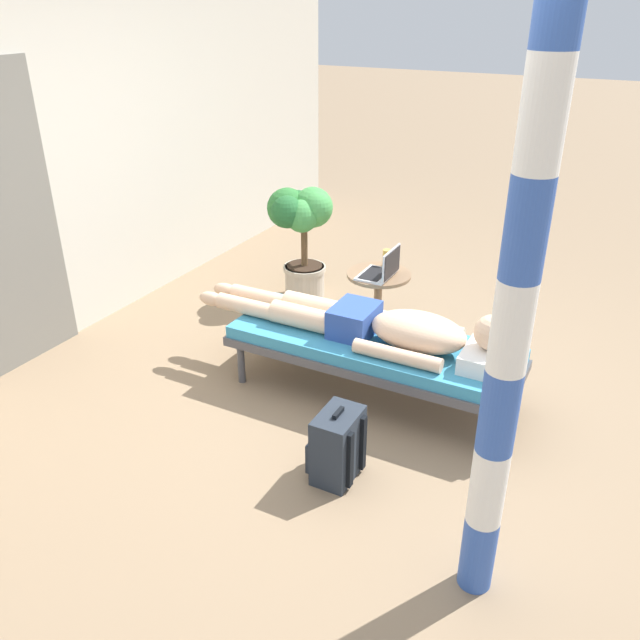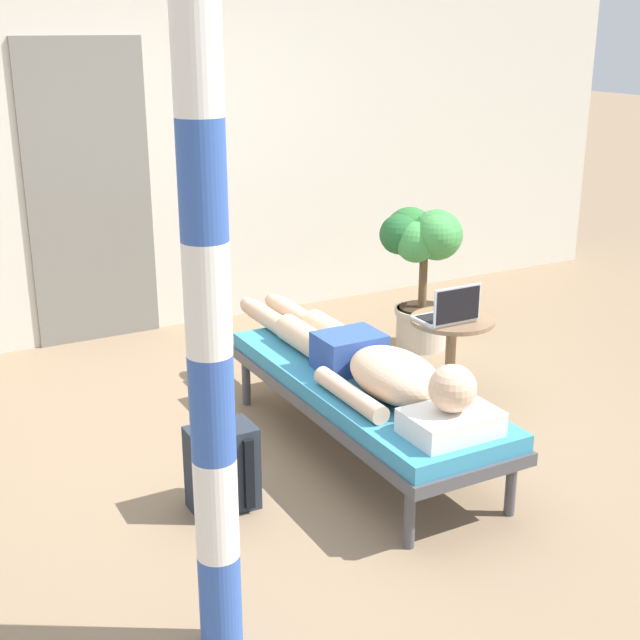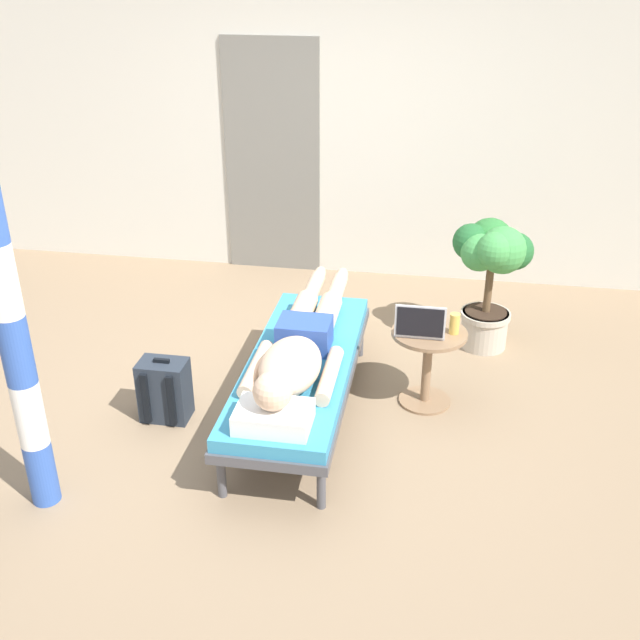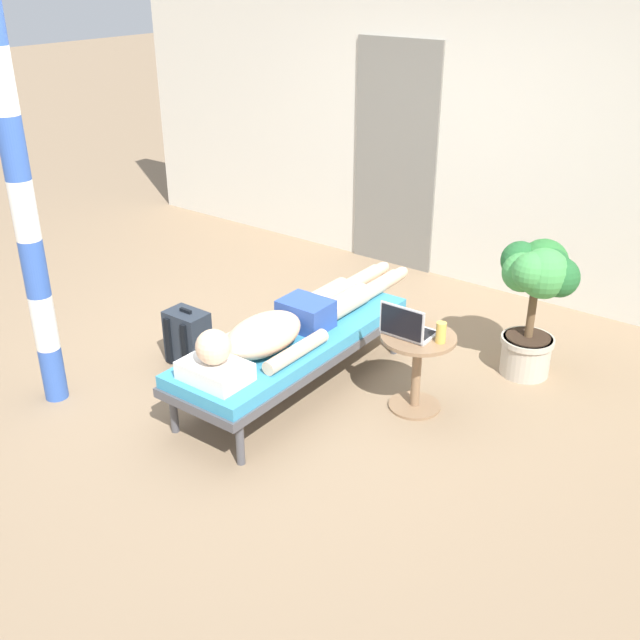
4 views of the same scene
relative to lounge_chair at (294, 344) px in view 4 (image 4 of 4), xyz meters
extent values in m
plane|color=#8C7256|center=(-0.22, 0.14, -0.35)|extent=(40.00, 40.00, 0.00)
cube|color=beige|center=(0.00, 2.49, 1.00)|extent=(7.60, 0.20, 2.70)
cube|color=slate|center=(-0.71, 2.38, 0.67)|extent=(0.84, 0.03, 2.04)
cylinder|color=#4C4C51|center=(-0.27, 0.84, -0.21)|extent=(0.05, 0.05, 0.28)
cylinder|color=#4C4C51|center=(0.27, 0.84, -0.21)|extent=(0.05, 0.05, 0.28)
cylinder|color=#4C4C51|center=(-0.27, -0.84, -0.21)|extent=(0.05, 0.05, 0.28)
cylinder|color=#4C4C51|center=(0.27, -0.84, -0.21)|extent=(0.05, 0.05, 0.28)
cube|color=#4C4C51|center=(0.00, 0.00, -0.04)|extent=(0.65, 1.88, 0.06)
cube|color=teal|center=(0.00, 0.00, 0.03)|extent=(0.62, 1.85, 0.08)
cube|color=white|center=(0.00, -0.73, 0.13)|extent=(0.40, 0.28, 0.11)
sphere|color=beige|center=(0.00, -0.73, 0.29)|extent=(0.21, 0.21, 0.21)
ellipsoid|color=beige|center=(0.00, -0.29, 0.19)|extent=(0.35, 0.60, 0.23)
cylinder|color=beige|center=(-0.22, -0.24, 0.12)|extent=(0.09, 0.55, 0.09)
cylinder|color=beige|center=(0.22, -0.24, 0.12)|extent=(0.09, 0.55, 0.09)
cube|color=#2D4C9E|center=(0.00, 0.14, 0.17)|extent=(0.33, 0.26, 0.19)
cylinder|color=beige|center=(-0.09, 0.48, 0.15)|extent=(0.15, 0.42, 0.15)
cylinder|color=beige|center=(-0.09, 0.91, 0.13)|extent=(0.11, 0.44, 0.11)
ellipsoid|color=beige|center=(-0.09, 1.20, 0.12)|extent=(0.09, 0.20, 0.10)
cylinder|color=beige|center=(0.09, 0.48, 0.15)|extent=(0.15, 0.42, 0.15)
cylinder|color=beige|center=(0.09, 0.91, 0.13)|extent=(0.11, 0.44, 0.11)
ellipsoid|color=beige|center=(0.09, 1.20, 0.12)|extent=(0.09, 0.20, 0.10)
cylinder|color=#8C6B4C|center=(0.77, 0.29, -0.34)|extent=(0.34, 0.34, 0.02)
cylinder|color=#8C6B4C|center=(0.77, 0.29, -0.09)|extent=(0.06, 0.06, 0.48)
cylinder|color=#8C6B4C|center=(0.77, 0.29, 0.17)|extent=(0.48, 0.48, 0.02)
cube|color=silver|center=(0.71, 0.29, 0.19)|extent=(0.31, 0.22, 0.02)
cube|color=black|center=(0.71, 0.30, 0.20)|extent=(0.27, 0.15, 0.00)
cube|color=silver|center=(0.71, 0.18, 0.30)|extent=(0.31, 0.01, 0.21)
cube|color=black|center=(0.71, 0.17, 0.30)|extent=(0.29, 0.00, 0.19)
cylinder|color=gold|center=(0.92, 0.29, 0.24)|extent=(0.06, 0.06, 0.13)
cube|color=#262D38|center=(-0.84, -0.16, -0.15)|extent=(0.30, 0.20, 0.40)
cube|color=#262D38|center=(-0.84, -0.04, -0.22)|extent=(0.22, 0.04, 0.18)
cube|color=black|center=(-0.92, -0.28, -0.15)|extent=(0.04, 0.02, 0.34)
cube|color=black|center=(-0.76, -0.28, -0.15)|extent=(0.04, 0.02, 0.34)
cube|color=black|center=(-0.84, -0.16, 0.07)|extent=(0.10, 0.02, 0.02)
cylinder|color=#BFB29E|center=(1.17, 1.14, -0.21)|extent=(0.34, 0.34, 0.28)
cylinder|color=#BFB29E|center=(1.17, 1.14, -0.09)|extent=(0.37, 0.37, 0.04)
cylinder|color=#332319|center=(1.17, 1.14, -0.06)|extent=(0.31, 0.31, 0.01)
cylinder|color=brown|center=(1.17, 1.14, 0.14)|extent=(0.06, 0.06, 0.41)
sphere|color=#23602D|center=(1.32, 1.15, 0.42)|extent=(0.27, 0.27, 0.27)
sphere|color=#23602D|center=(1.22, 1.23, 0.43)|extent=(0.29, 0.29, 0.29)
sphere|color=#2D7233|center=(1.15, 1.29, 0.43)|extent=(0.34, 0.34, 0.34)
sphere|color=#23602D|center=(1.01, 1.21, 0.45)|extent=(0.27, 0.27, 0.27)
sphere|color=#429347|center=(1.08, 1.11, 0.41)|extent=(0.27, 0.27, 0.27)
sphere|color=#429347|center=(1.17, 1.03, 0.47)|extent=(0.26, 0.26, 0.26)
sphere|color=#429347|center=(1.23, 1.09, 0.45)|extent=(0.34, 0.34, 0.34)
cylinder|color=#3359B2|center=(-1.21, -1.03, -0.16)|extent=(0.15, 0.15, 0.37)
cylinder|color=white|center=(-1.21, -1.03, 0.21)|extent=(0.15, 0.15, 0.37)
cylinder|color=#3359B2|center=(-1.21, -1.03, 0.58)|extent=(0.15, 0.15, 0.37)
cylinder|color=white|center=(-1.21, -1.03, 0.95)|extent=(0.15, 0.15, 0.37)
cylinder|color=#3359B2|center=(-1.21, -1.03, 1.32)|extent=(0.15, 0.15, 0.37)
cylinder|color=white|center=(-1.21, -1.03, 1.70)|extent=(0.15, 0.15, 0.37)
camera|label=1|loc=(-3.38, -1.38, 2.03)|focal=36.38mm
camera|label=2|loc=(-2.15, -3.50, 1.77)|focal=49.29mm
camera|label=3|loc=(0.80, -3.93, 2.36)|focal=41.94mm
camera|label=4|loc=(2.78, -3.43, 2.33)|focal=42.26mm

